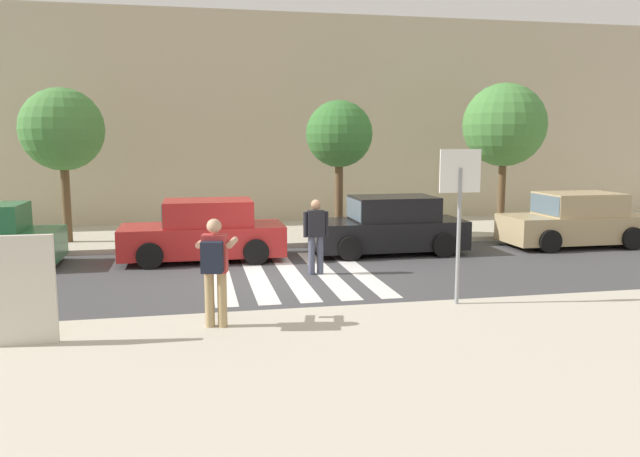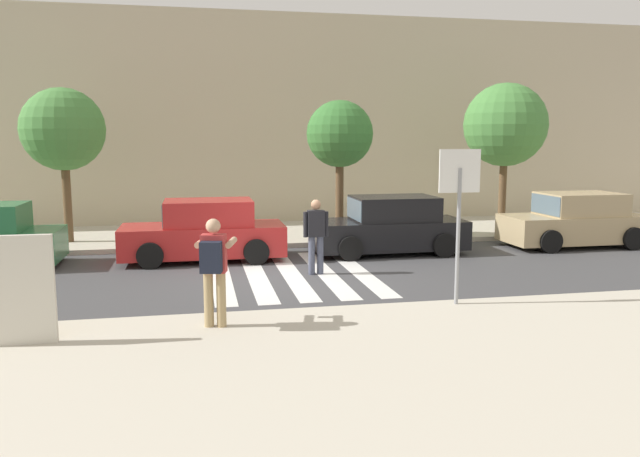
% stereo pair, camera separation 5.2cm
% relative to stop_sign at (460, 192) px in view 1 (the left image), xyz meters
% --- Properties ---
extents(ground_plane, '(120.00, 120.00, 0.00)m').
position_rel_stop_sign_xyz_m(ground_plane, '(-2.45, 3.47, -2.16)').
color(ground_plane, '#424244').
extents(sidewalk_near, '(60.00, 6.00, 0.14)m').
position_rel_stop_sign_xyz_m(sidewalk_near, '(-2.45, -2.73, -2.09)').
color(sidewalk_near, beige).
rests_on(sidewalk_near, ground).
extents(sidewalk_far, '(60.00, 4.80, 0.14)m').
position_rel_stop_sign_xyz_m(sidewalk_far, '(-2.45, 9.47, -2.09)').
color(sidewalk_far, beige).
rests_on(sidewalk_far, ground).
extents(building_facade_far, '(56.00, 4.00, 7.44)m').
position_rel_stop_sign_xyz_m(building_facade_far, '(-2.45, 13.87, 1.56)').
color(building_facade_far, beige).
rests_on(building_facade_far, ground).
extents(crosswalk_stripe_0, '(0.44, 5.20, 0.01)m').
position_rel_stop_sign_xyz_m(crosswalk_stripe_0, '(-4.05, 3.67, -2.16)').
color(crosswalk_stripe_0, silver).
rests_on(crosswalk_stripe_0, ground).
extents(crosswalk_stripe_1, '(0.44, 5.20, 0.01)m').
position_rel_stop_sign_xyz_m(crosswalk_stripe_1, '(-3.25, 3.67, -2.16)').
color(crosswalk_stripe_1, silver).
rests_on(crosswalk_stripe_1, ground).
extents(crosswalk_stripe_2, '(0.44, 5.20, 0.01)m').
position_rel_stop_sign_xyz_m(crosswalk_stripe_2, '(-2.45, 3.67, -2.16)').
color(crosswalk_stripe_2, silver).
rests_on(crosswalk_stripe_2, ground).
extents(crosswalk_stripe_3, '(0.44, 5.20, 0.01)m').
position_rel_stop_sign_xyz_m(crosswalk_stripe_3, '(-1.65, 3.67, -2.16)').
color(crosswalk_stripe_3, silver).
rests_on(crosswalk_stripe_3, ground).
extents(crosswalk_stripe_4, '(0.44, 5.20, 0.01)m').
position_rel_stop_sign_xyz_m(crosswalk_stripe_4, '(-0.85, 3.67, -2.16)').
color(crosswalk_stripe_4, silver).
rests_on(crosswalk_stripe_4, ground).
extents(stop_sign, '(0.76, 0.08, 2.77)m').
position_rel_stop_sign_xyz_m(stop_sign, '(0.00, 0.00, 0.00)').
color(stop_sign, gray).
rests_on(stop_sign, sidewalk_near).
extents(photographer_with_backpack, '(0.69, 0.92, 1.72)m').
position_rel_stop_sign_xyz_m(photographer_with_backpack, '(-4.31, -0.57, -0.99)').
color(photographer_with_backpack, tan).
rests_on(photographer_with_backpack, sidewalk_near).
extents(pedestrian_crossing, '(0.58, 0.24, 1.72)m').
position_rel_stop_sign_xyz_m(pedestrian_crossing, '(-1.89, 3.53, -1.19)').
color(pedestrian_crossing, '#474C60').
rests_on(pedestrian_crossing, ground).
extents(parked_car_red, '(4.10, 1.92, 1.55)m').
position_rel_stop_sign_xyz_m(parked_car_red, '(-4.35, 5.77, -1.44)').
color(parked_car_red, red).
rests_on(parked_car_red, ground).
extents(parked_car_black, '(4.10, 1.92, 1.55)m').
position_rel_stop_sign_xyz_m(parked_car_black, '(0.59, 5.77, -1.44)').
color(parked_car_black, black).
rests_on(parked_car_black, ground).
extents(parked_car_tan, '(4.10, 1.92, 1.55)m').
position_rel_stop_sign_xyz_m(parked_car_tan, '(6.20, 5.77, -1.44)').
color(parked_car_tan, tan).
rests_on(parked_car_tan, ground).
extents(street_tree_west, '(2.33, 2.33, 4.38)m').
position_rel_stop_sign_xyz_m(street_tree_west, '(-8.16, 8.59, 1.17)').
color(street_tree_west, brown).
rests_on(street_tree_west, sidewalk_far).
extents(street_tree_center, '(1.96, 1.96, 4.07)m').
position_rel_stop_sign_xyz_m(street_tree_center, '(-0.36, 7.74, 1.03)').
color(street_tree_center, brown).
rests_on(street_tree_center, sidewalk_far).
extents(street_tree_east, '(2.64, 2.64, 4.70)m').
position_rel_stop_sign_xyz_m(street_tree_east, '(5.18, 8.28, 1.35)').
color(street_tree_east, brown).
rests_on(street_tree_east, sidewalk_far).
extents(advertising_board, '(1.10, 0.11, 1.60)m').
position_rel_stop_sign_xyz_m(advertising_board, '(-7.14, -0.86, -1.22)').
color(advertising_board, beige).
rests_on(advertising_board, sidewalk_near).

